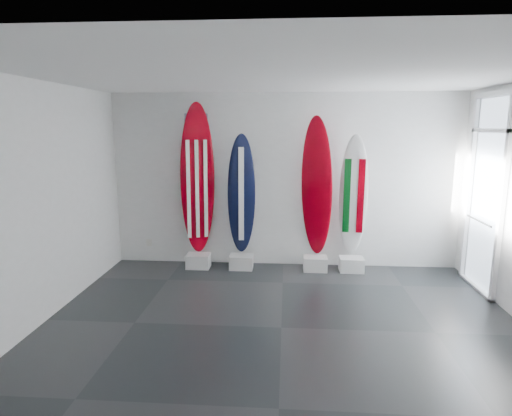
# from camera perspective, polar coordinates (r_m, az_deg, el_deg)

# --- Properties ---
(floor) EXTENTS (6.00, 6.00, 0.00)m
(floor) POSITION_cam_1_polar(r_m,az_deg,el_deg) (5.48, 3.39, -15.61)
(floor) COLOR black
(floor) RESTS_ON ground
(ceiling) EXTENTS (6.00, 6.00, 0.00)m
(ceiling) POSITION_cam_1_polar(r_m,az_deg,el_deg) (4.94, 3.80, 17.32)
(ceiling) COLOR white
(ceiling) RESTS_ON wall_back
(wall_back) EXTENTS (6.00, 0.00, 6.00)m
(wall_back) POSITION_cam_1_polar(r_m,az_deg,el_deg) (7.47, 3.80, 3.60)
(wall_back) COLOR silver
(wall_back) RESTS_ON ground
(wall_front) EXTENTS (6.00, 0.00, 6.00)m
(wall_front) POSITION_cam_1_polar(r_m,az_deg,el_deg) (2.59, 2.97, -10.53)
(wall_front) COLOR silver
(wall_front) RESTS_ON ground
(wall_left) EXTENTS (0.00, 5.00, 5.00)m
(wall_left) POSITION_cam_1_polar(r_m,az_deg,el_deg) (5.85, -27.25, 0.38)
(wall_left) COLOR silver
(wall_left) RESTS_ON ground
(display_block_usa) EXTENTS (0.40, 0.30, 0.24)m
(display_block_usa) POSITION_cam_1_polar(r_m,az_deg,el_deg) (7.61, -7.66, -6.99)
(display_block_usa) COLOR silver
(display_block_usa) RESTS_ON floor
(surfboard_usa) EXTENTS (0.62, 0.40, 2.60)m
(surfboard_usa) POSITION_cam_1_polar(r_m,az_deg,el_deg) (7.40, -7.78, 3.75)
(surfboard_usa) COLOR #9F000F
(surfboard_usa) RESTS_ON display_block_usa
(display_block_navy) EXTENTS (0.40, 0.30, 0.24)m
(display_block_navy) POSITION_cam_1_polar(r_m,az_deg,el_deg) (7.50, -1.97, -7.18)
(display_block_navy) COLOR silver
(display_block_navy) RESTS_ON floor
(surfboard_navy) EXTENTS (0.52, 0.38, 2.09)m
(surfboard_navy) POSITION_cam_1_polar(r_m,az_deg,el_deg) (7.32, -1.94, 1.74)
(surfboard_navy) COLOR black
(surfboard_navy) RESTS_ON display_block_navy
(display_block_swiss) EXTENTS (0.40, 0.30, 0.24)m
(display_block_swiss) POSITION_cam_1_polar(r_m,az_deg,el_deg) (7.48, 7.86, -7.33)
(display_block_swiss) COLOR silver
(display_block_swiss) RESTS_ON floor
(surfboard_swiss) EXTENTS (0.61, 0.48, 2.38)m
(surfboard_swiss) POSITION_cam_1_polar(r_m,az_deg,el_deg) (7.28, 8.08, 2.73)
(surfboard_swiss) COLOR #9F000F
(surfboard_swiss) RESTS_ON display_block_swiss
(display_block_italy) EXTENTS (0.40, 0.30, 0.24)m
(display_block_italy) POSITION_cam_1_polar(r_m,az_deg,el_deg) (7.54, 12.57, -7.33)
(display_block_italy) COLOR silver
(display_block_italy) RESTS_ON floor
(surfboard_italy) EXTENTS (0.51, 0.39, 2.09)m
(surfboard_italy) POSITION_cam_1_polar(r_m,az_deg,el_deg) (7.37, 12.82, 1.51)
(surfboard_italy) COLOR white
(surfboard_italy) RESTS_ON display_block_italy
(wall_outlet) EXTENTS (0.09, 0.02, 0.13)m
(wall_outlet) POSITION_cam_1_polar(r_m,az_deg,el_deg) (8.07, -14.03, -4.48)
(wall_outlet) COLOR silver
(wall_outlet) RESTS_ON wall_back
(glass_door) EXTENTS (0.12, 1.16, 2.85)m
(glass_door) POSITION_cam_1_polar(r_m,az_deg,el_deg) (7.16, 28.22, 1.40)
(glass_door) COLOR white
(glass_door) RESTS_ON floor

